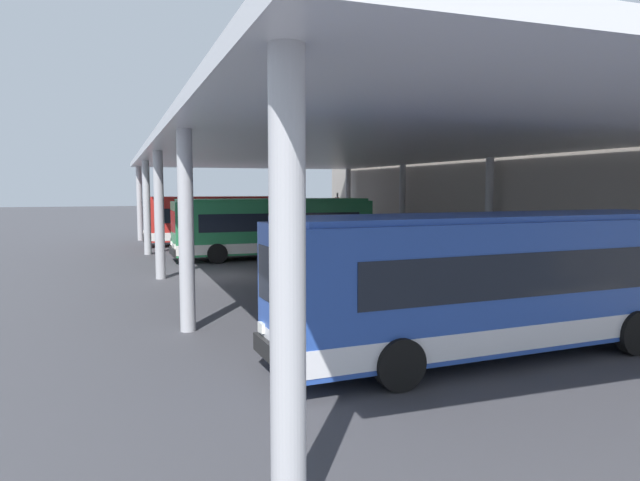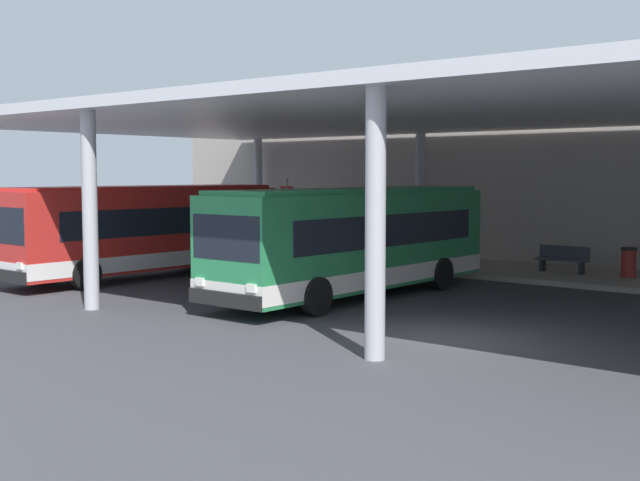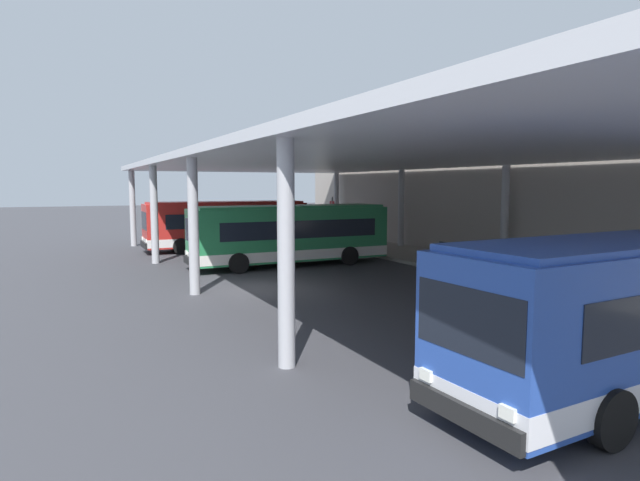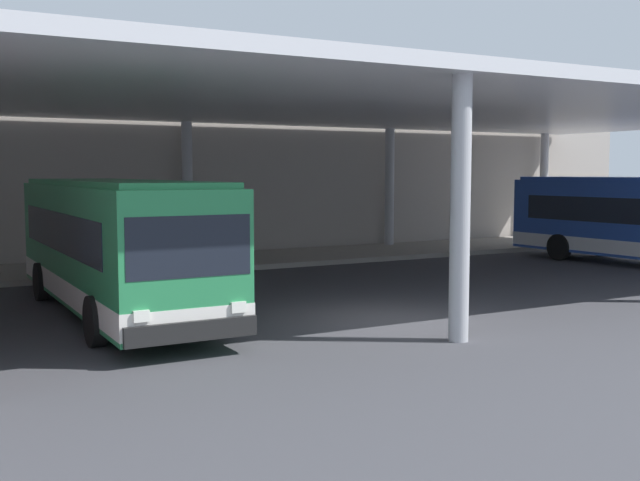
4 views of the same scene
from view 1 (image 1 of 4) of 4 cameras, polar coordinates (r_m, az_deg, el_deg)
ground_plane at (r=25.09m, az=-9.72°, el=-3.44°), size 200.00×200.00×0.00m
platform_kerb at (r=29.44m, az=13.44°, el=-2.05°), size 42.00×4.50×0.18m
station_building_facade at (r=31.11m, az=18.60°, el=4.28°), size 48.00×1.60×6.76m
canopy_shelter at (r=26.35m, az=2.09°, el=8.58°), size 40.00×17.00×5.55m
bus_nearest_bay at (r=38.77m, az=-9.22°, el=2.07°), size 2.86×10.57×3.17m
bus_second_bay at (r=30.79m, az=-4.61°, el=1.32°), size 2.75×10.54×3.17m
bus_middle_bay at (r=13.55m, az=17.12°, el=-3.90°), size 3.09×10.64×3.17m
bench_waiting at (r=31.37m, az=11.24°, el=-0.51°), size 1.80×0.45×0.92m
trash_bin at (r=29.64m, az=13.76°, el=-0.87°), size 0.52×0.52×0.98m
banner_sign at (r=41.69m, az=1.71°, el=2.80°), size 0.70×0.12×3.20m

